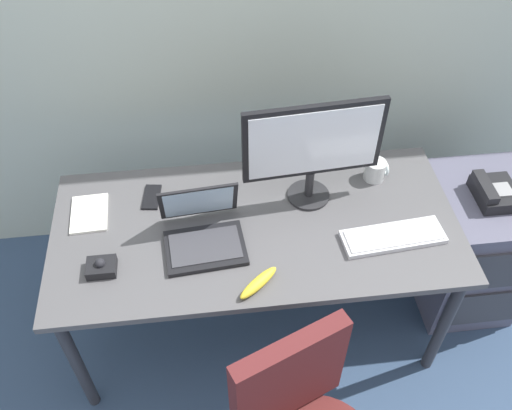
% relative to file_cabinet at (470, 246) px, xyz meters
% --- Properties ---
extents(ground_plane, '(8.00, 8.00, 0.00)m').
position_rel_file_cabinet_xyz_m(ground_plane, '(-1.04, -0.07, -0.35)').
color(ground_plane, '#344966').
extents(desk, '(1.66, 0.78, 0.72)m').
position_rel_file_cabinet_xyz_m(desk, '(-1.04, -0.07, 0.30)').
color(desk, '#504F51').
rests_on(desk, ground).
extents(file_cabinet, '(0.42, 0.53, 0.70)m').
position_rel_file_cabinet_xyz_m(file_cabinet, '(0.00, 0.00, 0.00)').
color(file_cabinet, '#545367').
rests_on(file_cabinet, ground).
extents(desk_phone, '(0.17, 0.20, 0.09)m').
position_rel_file_cabinet_xyz_m(desk_phone, '(-0.01, -0.02, 0.38)').
color(desk_phone, black).
rests_on(desk_phone, file_cabinet).
extents(monitor_main, '(0.56, 0.18, 0.48)m').
position_rel_file_cabinet_xyz_m(monitor_main, '(-0.80, 0.07, 0.65)').
color(monitor_main, '#262628').
rests_on(monitor_main, desk).
extents(keyboard, '(0.42, 0.17, 0.03)m').
position_rel_file_cabinet_xyz_m(keyboard, '(-0.51, -0.21, 0.38)').
color(keyboard, silver).
rests_on(keyboard, desk).
extents(laptop, '(0.33, 0.32, 0.23)m').
position_rel_file_cabinet_xyz_m(laptop, '(-1.25, -0.12, 0.42)').
color(laptop, black).
rests_on(laptop, desk).
extents(trackball_mouse, '(0.11, 0.09, 0.07)m').
position_rel_file_cabinet_xyz_m(trackball_mouse, '(-1.64, -0.23, 0.39)').
color(trackball_mouse, black).
rests_on(trackball_mouse, desk).
extents(coffee_mug, '(0.10, 0.09, 0.09)m').
position_rel_file_cabinet_xyz_m(coffee_mug, '(-0.49, 0.15, 0.41)').
color(coffee_mug, silver).
rests_on(coffee_mug, desk).
extents(paper_notepad, '(0.16, 0.21, 0.01)m').
position_rel_file_cabinet_xyz_m(paper_notepad, '(-1.72, 0.07, 0.37)').
color(paper_notepad, white).
rests_on(paper_notepad, desk).
extents(cell_phone, '(0.09, 0.15, 0.01)m').
position_rel_file_cabinet_xyz_m(cell_phone, '(-1.46, 0.14, 0.37)').
color(cell_phone, black).
rests_on(cell_phone, desk).
extents(banana, '(0.17, 0.16, 0.04)m').
position_rel_file_cabinet_xyz_m(banana, '(-1.07, -0.37, 0.39)').
color(banana, yellow).
rests_on(banana, desk).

